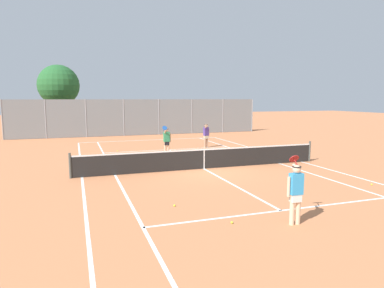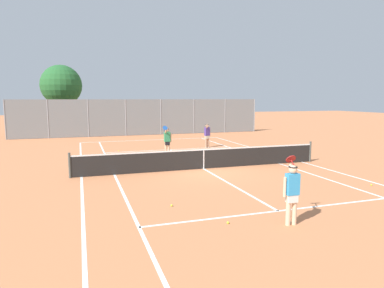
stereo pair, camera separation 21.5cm
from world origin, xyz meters
name	(u,v)px [view 1 (the left image)]	position (x,y,z in m)	size (l,w,h in m)	color
ground_plane	(204,169)	(0.00, 0.00, 0.00)	(120.00, 120.00, 0.00)	#CC7A4C
court_line_markings	(204,169)	(0.00, 0.00, 0.00)	(11.10, 23.90, 0.01)	white
tennis_net	(204,158)	(0.00, 0.00, 0.51)	(12.00, 0.10, 1.07)	#474C47
player_near_side	(296,190)	(-0.28, -7.45, 0.93)	(0.68, 0.73, 1.77)	beige
player_far_left	(167,140)	(-0.70, 4.23, 0.93)	(0.64, 0.75, 1.77)	#D8A884
player_far_right	(206,134)	(2.63, 6.49, 0.91)	(0.44, 0.54, 1.60)	tan
loose_tennis_ball_0	(232,222)	(-1.84, -6.89, 0.03)	(0.07, 0.07, 0.07)	#D1DB33
loose_tennis_ball_1	(372,184)	(4.99, -4.96, 0.03)	(0.07, 0.07, 0.07)	#D1DB33
loose_tennis_ball_2	(174,205)	(-2.89, -5.00, 0.03)	(0.07, 0.07, 0.07)	#D1DB33
loose_tennis_ball_3	(174,153)	(-0.09, 4.77, 0.03)	(0.07, 0.07, 0.07)	#D1DB33
loose_tennis_ball_4	(117,151)	(-3.23, 6.75, 0.03)	(0.07, 0.07, 0.07)	#D1DB33
back_fence	(142,117)	(0.00, 15.67, 1.62)	(22.36, 0.08, 3.23)	gray
tree_behind_left	(59,86)	(-6.91, 19.38, 4.39)	(3.73, 3.73, 6.36)	brown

